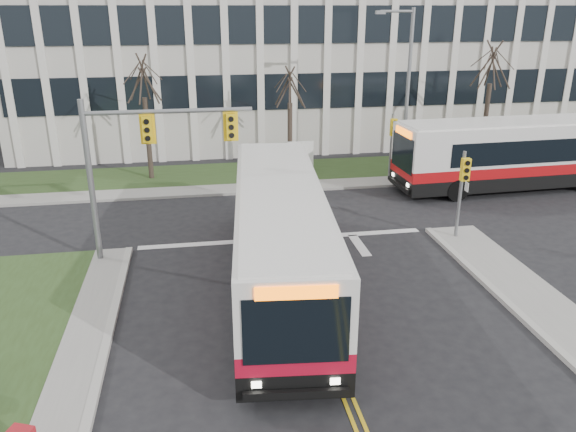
# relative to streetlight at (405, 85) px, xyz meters

# --- Properties ---
(ground) EXTENTS (120.00, 120.00, 0.00)m
(ground) POSITION_rel_streetlight_xyz_m (-8.03, -16.20, -5.19)
(ground) COLOR black
(ground) RESTS_ON ground
(sidewalk_cross) EXTENTS (44.00, 1.60, 0.14)m
(sidewalk_cross) POSITION_rel_streetlight_xyz_m (-3.03, -1.00, -5.12)
(sidewalk_cross) COLOR #9E9B93
(sidewalk_cross) RESTS_ON ground
(building_lawn) EXTENTS (44.00, 5.00, 0.12)m
(building_lawn) POSITION_rel_streetlight_xyz_m (-3.03, 1.80, -5.13)
(building_lawn) COLOR #2F421C
(building_lawn) RESTS_ON ground
(office_building) EXTENTS (40.00, 16.00, 12.00)m
(office_building) POSITION_rel_streetlight_xyz_m (-3.03, 13.80, 0.81)
(office_building) COLOR beige
(office_building) RESTS_ON ground
(mast_arm_signal) EXTENTS (6.11, 0.38, 6.20)m
(mast_arm_signal) POSITION_rel_streetlight_xyz_m (-13.65, -9.04, -0.94)
(mast_arm_signal) COLOR slate
(mast_arm_signal) RESTS_ON ground
(signal_pole_near) EXTENTS (0.34, 0.39, 3.80)m
(signal_pole_near) POSITION_rel_streetlight_xyz_m (-0.83, -9.30, -2.69)
(signal_pole_near) COLOR slate
(signal_pole_near) RESTS_ON ground
(signal_pole_far) EXTENTS (0.34, 0.39, 3.80)m
(signal_pole_far) POSITION_rel_streetlight_xyz_m (-0.83, -0.80, -2.69)
(signal_pole_far) COLOR slate
(signal_pole_far) RESTS_ON ground
(streetlight) EXTENTS (2.15, 0.25, 9.20)m
(streetlight) POSITION_rel_streetlight_xyz_m (0.00, 0.00, 0.00)
(streetlight) COLOR slate
(streetlight) RESTS_ON ground
(directory_sign) EXTENTS (1.50, 0.12, 2.00)m
(directory_sign) POSITION_rel_streetlight_xyz_m (-5.53, 1.30, -4.02)
(directory_sign) COLOR slate
(directory_sign) RESTS_ON ground
(tree_left) EXTENTS (1.80, 1.80, 7.70)m
(tree_left) POSITION_rel_streetlight_xyz_m (-14.03, 1.80, 0.32)
(tree_left) COLOR #42352B
(tree_left) RESTS_ON ground
(tree_mid) EXTENTS (1.80, 1.80, 6.82)m
(tree_mid) POSITION_rel_streetlight_xyz_m (-6.03, 2.00, -0.31)
(tree_mid) COLOR #42352B
(tree_mid) RESTS_ON ground
(tree_right) EXTENTS (1.80, 1.80, 8.25)m
(tree_right) POSITION_rel_streetlight_xyz_m (5.97, 1.80, 0.71)
(tree_right) COLOR #42352B
(tree_right) RESTS_ON ground
(bus_main) EXTENTS (4.12, 13.46, 3.53)m
(bus_main) POSITION_rel_streetlight_xyz_m (-8.79, -12.13, -3.43)
(bus_main) COLOR silver
(bus_main) RESTS_ON ground
(bus_cross) EXTENTS (13.67, 3.50, 3.62)m
(bus_cross) POSITION_rel_streetlight_xyz_m (5.63, -3.02, -3.39)
(bus_cross) COLOR silver
(bus_cross) RESTS_ON ground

